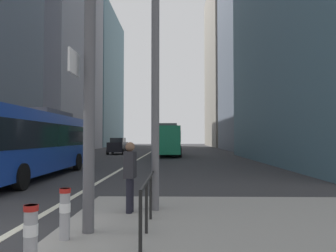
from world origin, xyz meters
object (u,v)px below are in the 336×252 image
object	(u,v)px
city_bus_red_receding	(169,139)
pedestrian_waiting	(130,173)
car_receding_near	(174,143)
bollard_right	(31,234)
bollard_back	(65,211)
car_oncoming_mid	(118,146)
city_bus_blue_oncoming	(32,140)
street_lamp_post	(155,6)

from	to	relation	value
city_bus_red_receding	pedestrian_waiting	world-z (taller)	city_bus_red_receding
car_receding_near	bollard_right	xyz separation A→B (m)	(-1.69, -52.88, -0.35)
car_receding_near	pedestrian_waiting	size ratio (longest dim) A/B	2.46
city_bus_red_receding	bollard_right	size ratio (longest dim) A/B	12.13
city_bus_red_receding	bollard_right	distance (m)	31.79
city_bus_red_receding	car_receding_near	world-z (taller)	city_bus_red_receding
bollard_right	bollard_back	xyz separation A→B (m)	(0.01, 1.36, 0.01)
bollard_right	city_bus_red_receding	bearing A→B (deg)	87.68
city_bus_red_receding	car_oncoming_mid	world-z (taller)	city_bus_red_receding
city_bus_blue_oncoming	street_lamp_post	bearing A→B (deg)	-49.70
city_bus_red_receding	street_lamp_post	xyz separation A→B (m)	(0.17, -27.96, 3.45)
city_bus_red_receding	street_lamp_post	size ratio (longest dim) A/B	1.34
street_lamp_post	bollard_back	bearing A→B (deg)	-120.91
street_lamp_post	bollard_back	xyz separation A→B (m)	(-1.45, -2.42, -4.63)
car_receding_near	pedestrian_waiting	distance (m)	49.39
city_bus_red_receding	pedestrian_waiting	xyz separation A→B (m)	(-0.42, -28.25, -0.75)
bollard_right	pedestrian_waiting	distance (m)	3.62
car_receding_near	street_lamp_post	distance (m)	49.28
city_bus_blue_oncoming	car_oncoming_mid	world-z (taller)	city_bus_blue_oncoming
street_lamp_post	bollard_back	distance (m)	5.42
city_bus_blue_oncoming	city_bus_red_receding	xyz separation A→B (m)	(6.29, 20.34, -0.00)
car_receding_near	city_bus_red_receding	bearing A→B (deg)	-91.09
city_bus_red_receding	car_oncoming_mid	xyz separation A→B (m)	(-6.15, 2.97, -0.85)
street_lamp_post	bollard_right	world-z (taller)	street_lamp_post
bollard_right	bollard_back	distance (m)	1.36
car_receding_near	bollard_back	world-z (taller)	car_receding_near
car_oncoming_mid	pedestrian_waiting	size ratio (longest dim) A/B	2.60
city_bus_blue_oncoming	bollard_right	distance (m)	12.51
city_bus_red_receding	car_receding_near	bearing A→B (deg)	88.91
city_bus_blue_oncoming	bollard_back	size ratio (longest dim) A/B	13.13
city_bus_blue_oncoming	bollard_right	bearing A→B (deg)	-66.30
car_receding_near	street_lamp_post	xyz separation A→B (m)	(-0.23, -49.09, 4.29)
city_bus_red_receding	bollard_right	xyz separation A→B (m)	(-1.29, -31.74, -1.20)
car_oncoming_mid	bollard_back	distance (m)	33.70
car_oncoming_mid	bollard_right	distance (m)	35.05
city_bus_blue_oncoming	car_receding_near	size ratio (longest dim) A/B	2.84
bollard_back	pedestrian_waiting	size ratio (longest dim) A/B	0.53
city_bus_blue_oncoming	car_oncoming_mid	bearing A→B (deg)	89.65
city_bus_red_receding	street_lamp_post	world-z (taller)	street_lamp_post
city_bus_red_receding	car_oncoming_mid	size ratio (longest dim) A/B	2.43
street_lamp_post	pedestrian_waiting	size ratio (longest dim) A/B	4.74
bollard_right	city_bus_blue_oncoming	bearing A→B (deg)	113.70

